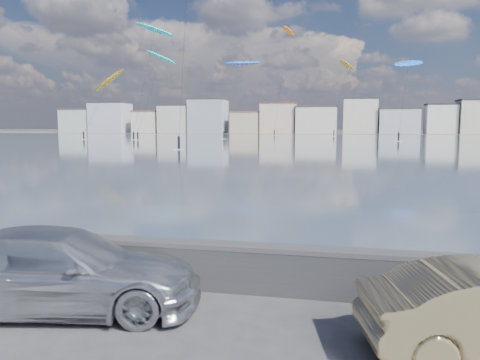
{
  "coord_description": "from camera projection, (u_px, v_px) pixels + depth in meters",
  "views": [
    {
      "loc": [
        3.24,
        -6.54,
        3.47
      ],
      "look_at": [
        1.0,
        4.0,
        2.2
      ],
      "focal_mm": 35.0,
      "sensor_mm": 36.0,
      "label": 1
    }
  ],
  "objects": [
    {
      "name": "kitesurfer_13",
      "position": [
        347.0,
        66.0,
        154.72
      ],
      "size": [
        7.43,
        19.99,
        24.93
      ],
      "color": "#BF8C19",
      "rests_on": "ground"
    },
    {
      "name": "car_silver",
      "position": [
        61.0,
        270.0,
        8.77
      ],
      "size": [
        5.56,
        3.13,
        1.52
      ],
      "primitive_type": "imported",
      "rotation": [
        0.0,
        0.0,
        1.77
      ],
      "color": "silver",
      "rests_on": "ground"
    },
    {
      "name": "kitesurfer_9",
      "position": [
        408.0,
        64.0,
        105.1
      ],
      "size": [
        8.82,
        13.35,
        18.94
      ],
      "color": "blue",
      "rests_on": "ground"
    },
    {
      "name": "kitesurfer_6",
      "position": [
        288.0,
        33.0,
        158.74
      ],
      "size": [
        6.59,
        11.21,
        36.73
      ],
      "color": "orange",
      "rests_on": "ground"
    },
    {
      "name": "bay_water",
      "position": [
        323.0,
        142.0,
        96.31
      ],
      "size": [
        500.0,
        177.0,
        0.0
      ],
      "primitive_type": "cube",
      "color": "#3C4D59",
      "rests_on": "ground"
    },
    {
      "name": "ground",
      "position": [
        126.0,
        345.0,
        7.42
      ],
      "size": [
        700.0,
        700.0,
        0.0
      ],
      "primitive_type": "plane",
      "color": "#333335",
      "rests_on": "ground"
    },
    {
      "name": "kitesurfer_5",
      "position": [
        109.0,
        80.0,
        121.88
      ],
      "size": [
        9.4,
        14.62,
        18.54
      ],
      "color": "#BF8C19",
      "rests_on": "ground"
    },
    {
      "name": "kitesurfer_8",
      "position": [
        243.0,
        64.0,
        127.74
      ],
      "size": [
        10.57,
        18.61,
        21.36
      ],
      "color": "blue",
      "rests_on": "ground"
    },
    {
      "name": "kitesurfer_1",
      "position": [
        155.0,
        31.0,
        113.5
      ],
      "size": [
        9.74,
        11.52,
        28.42
      ],
      "color": "#19BFBF",
      "rests_on": "ground"
    },
    {
      "name": "far_shore_strip",
      "position": [
        332.0,
        133.0,
        201.71
      ],
      "size": [
        500.0,
        60.0,
        0.0
      ],
      "primitive_type": "cube",
      "color": "#4C473D",
      "rests_on": "ground"
    },
    {
      "name": "seawall",
      "position": [
        182.0,
        261.0,
        9.98
      ],
      "size": [
        400.0,
        0.36,
        1.08
      ],
      "color": "#28282B",
      "rests_on": "ground"
    },
    {
      "name": "far_buildings",
      "position": [
        335.0,
        119.0,
        187.14
      ],
      "size": [
        240.79,
        13.26,
        14.6
      ],
      "color": "#B7C6BC",
      "rests_on": "ground"
    },
    {
      "name": "kitesurfer_14",
      "position": [
        161.0,
        58.0,
        117.41
      ],
      "size": [
        7.84,
        17.0,
        22.36
      ],
      "color": "#19BFBF",
      "rests_on": "ground"
    }
  ]
}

